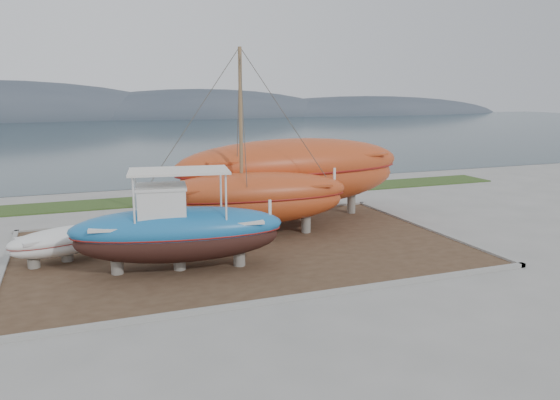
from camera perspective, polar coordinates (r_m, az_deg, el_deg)
name	(u,v)px	position (r m, az deg, el deg)	size (l,w,h in m)	color
ground	(276,278)	(19.47, -0.44, -8.20)	(140.00, 140.00, 0.00)	gray
dirt_patch	(243,248)	(23.07, -3.93, -5.00)	(18.00, 12.00, 0.06)	#422D1E
curb_frame	(243,247)	(23.06, -3.93, -4.89)	(18.60, 12.60, 0.15)	gray
grass_strip	(188,198)	(33.94, -9.63, 0.19)	(44.00, 3.00, 0.08)	#284219
sea	(116,134)	(87.67, -16.76, 6.61)	(260.00, 100.00, 0.04)	#1C3038
mountain_ridge	(98,118)	(142.49, -18.49, 8.15)	(200.00, 36.00, 20.00)	#333D49
blue_caique	(178,221)	(20.05, -10.60, -2.14)	(7.66, 2.39, 3.69)	#1B69A9
white_dinghy	(66,245)	(22.56, -21.42, -4.37)	(4.32, 1.62, 1.30)	silver
orange_sailboat	(251,145)	(24.02, -3.04, 5.80)	(8.86, 2.61, 8.28)	#AA3E1A
orange_bare_hull	(293,181)	(27.52, 1.32, 2.03)	(12.22, 3.66, 4.00)	#AA3E1A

